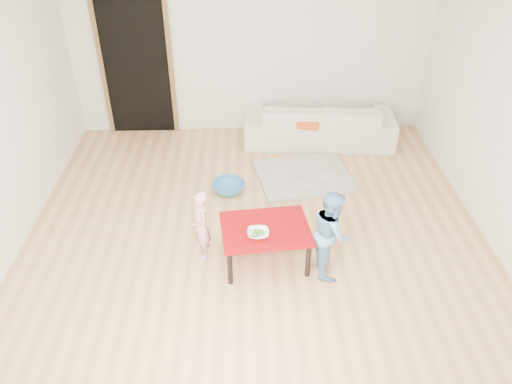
{
  "coord_description": "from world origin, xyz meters",
  "views": [
    {
      "loc": [
        -0.11,
        -4.33,
        3.46
      ],
      "look_at": [
        0.0,
        -0.2,
        0.65
      ],
      "focal_mm": 35.0,
      "sensor_mm": 36.0,
      "label": 1
    }
  ],
  "objects_px": {
    "red_table": "(265,244)",
    "child_blue": "(331,233)",
    "bowl": "(258,234)",
    "basin": "(228,187)",
    "sofa": "(319,122)",
    "child_pink": "(201,226)"
  },
  "relations": [
    {
      "from": "bowl",
      "to": "basin",
      "type": "distance_m",
      "value": 1.49
    },
    {
      "from": "bowl",
      "to": "child_pink",
      "type": "height_order",
      "value": "child_pink"
    },
    {
      "from": "red_table",
      "to": "basin",
      "type": "distance_m",
      "value": 1.34
    },
    {
      "from": "bowl",
      "to": "basin",
      "type": "bearing_deg",
      "value": 102.92
    },
    {
      "from": "sofa",
      "to": "bowl",
      "type": "height_order",
      "value": "sofa"
    },
    {
      "from": "child_blue",
      "to": "child_pink",
      "type": "bearing_deg",
      "value": 79.29
    },
    {
      "from": "child_blue",
      "to": "bowl",
      "type": "bearing_deg",
      "value": 89.13
    },
    {
      "from": "child_blue",
      "to": "basin",
      "type": "xyz_separation_m",
      "value": [
        -1.02,
        1.41,
        -0.4
      ]
    },
    {
      "from": "sofa",
      "to": "basin",
      "type": "bearing_deg",
      "value": 49.24
    },
    {
      "from": "sofa",
      "to": "child_pink",
      "type": "xyz_separation_m",
      "value": [
        -1.52,
        -2.44,
        0.08
      ]
    },
    {
      "from": "sofa",
      "to": "red_table",
      "type": "xyz_separation_m",
      "value": [
        -0.88,
        -2.55,
        -0.09
      ]
    },
    {
      "from": "red_table",
      "to": "child_pink",
      "type": "height_order",
      "value": "child_pink"
    },
    {
      "from": "red_table",
      "to": "bowl",
      "type": "relative_size",
      "value": 4.14
    },
    {
      "from": "bowl",
      "to": "sofa",
      "type": "bearing_deg",
      "value": 70.42
    },
    {
      "from": "sofa",
      "to": "child_pink",
      "type": "distance_m",
      "value": 2.88
    },
    {
      "from": "red_table",
      "to": "bowl",
      "type": "distance_m",
      "value": 0.28
    },
    {
      "from": "bowl",
      "to": "basin",
      "type": "relative_size",
      "value": 0.51
    },
    {
      "from": "child_pink",
      "to": "child_blue",
      "type": "bearing_deg",
      "value": 57.55
    },
    {
      "from": "sofa",
      "to": "bowl",
      "type": "relative_size",
      "value": 10.04
    },
    {
      "from": "red_table",
      "to": "child_blue",
      "type": "distance_m",
      "value": 0.68
    },
    {
      "from": "child_pink",
      "to": "basin",
      "type": "bearing_deg",
      "value": 146.27
    },
    {
      "from": "bowl",
      "to": "basin",
      "type": "height_order",
      "value": "bowl"
    }
  ]
}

